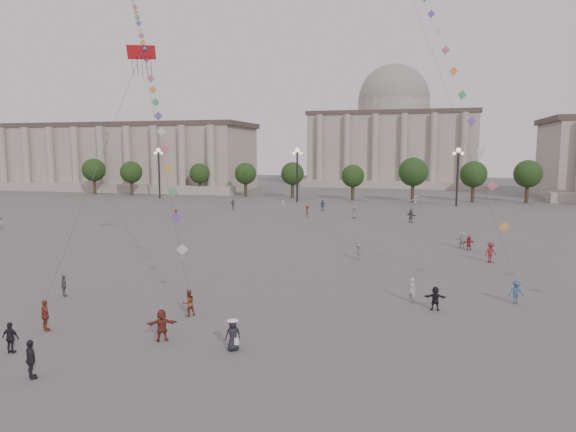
# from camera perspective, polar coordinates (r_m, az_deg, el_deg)

# --- Properties ---
(ground) EXTENTS (360.00, 360.00, 0.00)m
(ground) POSITION_cam_1_polar(r_m,az_deg,el_deg) (31.10, -2.35, -11.63)
(ground) COLOR #565451
(ground) RESTS_ON ground
(hall_west) EXTENTS (84.00, 26.22, 17.20)m
(hall_west) POSITION_cam_1_polar(r_m,az_deg,el_deg) (147.94, -19.99, 6.18)
(hall_west) COLOR #A69C8B
(hall_west) RESTS_ON ground
(hall_central) EXTENTS (48.30, 34.30, 35.50)m
(hall_central) POSITION_cam_1_polar(r_m,az_deg,el_deg) (157.66, 11.54, 8.62)
(hall_central) COLOR #A69C8B
(hall_central) RESTS_ON ground
(tree_row) EXTENTS (137.12, 5.12, 8.00)m
(tree_row) POSITION_cam_1_polar(r_m,az_deg,el_deg) (106.60, 9.94, 4.63)
(tree_row) COLOR #34271A
(tree_row) RESTS_ON ground
(lamp_post_far_west) EXTENTS (2.00, 0.90, 10.65)m
(lamp_post_far_west) POSITION_cam_1_polar(r_m,az_deg,el_deg) (111.86, -14.16, 5.64)
(lamp_post_far_west) COLOR #262628
(lamp_post_far_west) RESTS_ON ground
(lamp_post_mid_west) EXTENTS (2.00, 0.90, 10.65)m
(lamp_post_mid_west) POSITION_cam_1_polar(r_m,az_deg,el_deg) (100.98, 1.03, 5.71)
(lamp_post_mid_west) COLOR #262628
(lamp_post_mid_west) RESTS_ON ground
(lamp_post_mid_east) EXTENTS (2.00, 0.90, 10.65)m
(lamp_post_mid_east) POSITION_cam_1_polar(r_m,az_deg,el_deg) (98.39, 18.35, 5.31)
(lamp_post_mid_east) COLOR #262628
(lamp_post_mid_east) RESTS_ON ground
(person_crowd_0) EXTENTS (1.20, 0.97, 1.90)m
(person_crowd_0) POSITION_cam_1_polar(r_m,az_deg,el_deg) (86.57, 3.85, 1.19)
(person_crowd_0) COLOR #354C78
(person_crowd_0) RESTS_ON ground
(person_crowd_1) EXTENTS (0.94, 0.97, 1.58)m
(person_crowd_1) POSITION_cam_1_polar(r_m,az_deg,el_deg) (75.60, -29.24, -0.72)
(person_crowd_1) COLOR #B3B4B0
(person_crowd_1) RESTS_ON ground
(person_crowd_2) EXTENTS (1.06, 1.08, 1.49)m
(person_crowd_2) POSITION_cam_1_polar(r_m,az_deg,el_deg) (78.00, -12.35, 0.22)
(person_crowd_2) COLOR maroon
(person_crowd_2) RESTS_ON ground
(person_crowd_3) EXTENTS (1.45, 0.55, 1.53)m
(person_crowd_3) POSITION_cam_1_polar(r_m,az_deg,el_deg) (34.23, 16.04, -8.79)
(person_crowd_3) COLOR black
(person_crowd_3) RESTS_ON ground
(person_crowd_4) EXTENTS (1.88, 1.17, 1.94)m
(person_crowd_4) POSITION_cam_1_polar(r_m,az_deg,el_deg) (96.58, 13.94, 1.64)
(person_crowd_4) COLOR white
(person_crowd_4) RESTS_ON ground
(person_crowd_6) EXTENTS (1.05, 0.70, 1.51)m
(person_crowd_6) POSITION_cam_1_polar(r_m,az_deg,el_deg) (48.17, 7.84, -3.96)
(person_crowd_6) COLOR slate
(person_crowd_6) RESTS_ON ground
(person_crowd_7) EXTENTS (1.62, 0.54, 1.73)m
(person_crowd_7) POSITION_cam_1_polar(r_m,az_deg,el_deg) (56.39, 18.78, -2.52)
(person_crowd_7) COLOR silver
(person_crowd_7) RESTS_ON ground
(person_crowd_8) EXTENTS (1.39, 1.22, 1.87)m
(person_crowd_8) POSITION_cam_1_polar(r_m,az_deg,el_deg) (50.05, 21.59, -3.77)
(person_crowd_8) COLOR maroon
(person_crowd_8) RESTS_ON ground
(person_crowd_10) EXTENTS (0.47, 0.67, 1.75)m
(person_crowd_10) POSITION_cam_1_polar(r_m,az_deg,el_deg) (87.41, -0.52, 1.22)
(person_crowd_10) COLOR #B5B4B0
(person_crowd_10) RESTS_ON ground
(person_crowd_12) EXTENTS (1.66, 1.65, 1.91)m
(person_crowd_12) POSITION_cam_1_polar(r_m,az_deg,el_deg) (74.46, 13.51, 0.03)
(person_crowd_12) COLOR #5D5C61
(person_crowd_12) RESTS_ON ground
(person_crowd_13) EXTENTS (0.72, 0.69, 1.65)m
(person_crowd_13) POSITION_cam_1_polar(r_m,az_deg,el_deg) (35.59, 13.62, -7.99)
(person_crowd_13) COLOR #B5B4B0
(person_crowd_13) RESTS_ON ground
(person_crowd_16) EXTENTS (1.10, 0.57, 1.79)m
(person_crowd_16) POSITION_cam_1_polar(r_m,az_deg,el_deg) (88.86, -6.14, 1.29)
(person_crowd_16) COLOR slate
(person_crowd_16) RESTS_ON ground
(person_crowd_17) EXTENTS (0.99, 1.34, 1.85)m
(person_crowd_17) POSITION_cam_1_polar(r_m,az_deg,el_deg) (77.83, 2.18, 0.51)
(person_crowd_17) COLOR maroon
(person_crowd_17) RESTS_ON ground
(person_crowd_20) EXTENTS (1.00, 0.98, 1.74)m
(person_crowd_20) POSITION_cam_1_polar(r_m,az_deg,el_deg) (77.72, 7.39, 0.40)
(person_crowd_20) COLOR slate
(person_crowd_20) RESTS_ON ground
(person_crowd_21) EXTENTS (1.41, 1.05, 1.48)m
(person_crowd_21) POSITION_cam_1_polar(r_m,az_deg,el_deg) (55.44, 19.45, -2.85)
(person_crowd_21) COLOR #A02D2B
(person_crowd_21) RESTS_ON ground
(tourist_0) EXTENTS (1.11, 0.93, 1.78)m
(tourist_0) POSITION_cam_1_polar(r_m,az_deg,el_deg) (32.29, -25.36, -9.96)
(tourist_0) COLOR brown
(tourist_0) RESTS_ON ground
(tourist_1) EXTENTS (1.09, 0.99, 1.78)m
(tourist_1) POSITION_cam_1_polar(r_m,az_deg,el_deg) (26.17, -26.66, -14.05)
(tourist_1) COLOR #232228
(tourist_1) RESTS_ON ground
(tourist_2) EXTENTS (1.66, 1.19, 1.73)m
(tourist_2) POSITION_cam_1_polar(r_m,az_deg,el_deg) (28.65, -13.84, -11.69)
(tourist_2) COLOR maroon
(tourist_2) RESTS_ON ground
(tourist_3) EXTENTS (0.91, 0.87, 1.52)m
(tourist_3) POSITION_cam_1_polar(r_m,az_deg,el_deg) (39.17, -23.63, -7.11)
(tourist_3) COLOR #5C5C60
(tourist_3) RESTS_ON ground
(tourist_4) EXTENTS (0.94, 0.40, 1.59)m
(tourist_4) POSITION_cam_1_polar(r_m,az_deg,el_deg) (29.72, -28.44, -11.81)
(tourist_4) COLOR black
(tourist_4) RESTS_ON ground
(kite_flyer_0) EXTENTS (0.97, 1.00, 1.63)m
(kite_flyer_0) POSITION_cam_1_polar(r_m,az_deg,el_deg) (32.42, -10.99, -9.46)
(kite_flyer_0) COLOR brown
(kite_flyer_0) RESTS_ON ground
(kite_flyer_1) EXTENTS (1.15, 0.87, 1.58)m
(kite_flyer_1) POSITION_cam_1_polar(r_m,az_deg,el_deg) (37.38, 24.03, -7.75)
(kite_flyer_1) COLOR #345276
(kite_flyer_1) RESTS_ON ground
(hat_person) EXTENTS (0.95, 0.88, 1.69)m
(hat_person) POSITION_cam_1_polar(r_m,az_deg,el_deg) (26.74, -6.13, -12.91)
(hat_person) COLOR black
(hat_person) RESTS_ON ground
(dragon_kite) EXTENTS (2.25, 7.51, 21.27)m
(dragon_kite) POSITION_cam_1_polar(r_m,az_deg,el_deg) (43.46, -16.03, 16.00)
(dragon_kite) COLOR red
(dragon_kite) RESTS_ON ground
(kite_train_west) EXTENTS (35.43, 52.31, 75.03)m
(kite_train_west) POSITION_cam_1_polar(r_m,az_deg,el_deg) (65.58, -15.86, 17.80)
(kite_train_west) COLOR #3F3F3F
(kite_train_west) RESTS_ON ground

